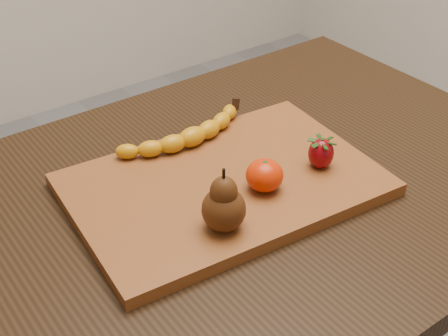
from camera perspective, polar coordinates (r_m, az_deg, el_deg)
table at (r=1.01m, az=1.74°, el=-5.94°), size 1.00×0.70×0.76m
cutting_board at (r=0.93m, az=0.00°, el=-1.52°), size 0.48×0.34×0.02m
banana at (r=1.00m, az=-2.92°, el=2.87°), size 0.20×0.06×0.03m
pear at (r=0.81m, az=-0.03°, el=-2.88°), size 0.07×0.07×0.09m
mandarin at (r=0.90m, az=3.72°, el=-0.67°), size 0.06×0.06×0.05m
strawberry at (r=0.95m, az=8.87°, el=1.43°), size 0.04×0.04×0.05m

